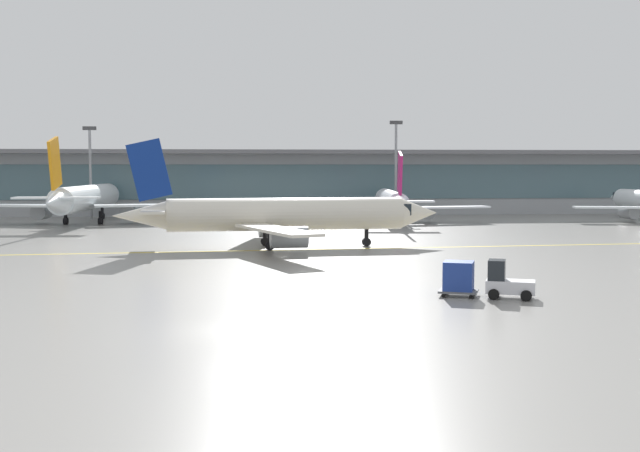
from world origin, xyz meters
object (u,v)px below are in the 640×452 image
object	(u,v)px
gate_airplane_2	(391,202)
gate_airplane_1	(86,199)
taxiing_regional_jet	(282,215)
baggage_tug	(506,282)
cargo_dolly_lead	(459,277)
apron_light_mast_1	(90,168)
apron_light_mast_2	(396,164)

from	to	relation	value
gate_airplane_2	gate_airplane_1	bearing A→B (deg)	92.49
taxiing_regional_jet	baggage_tug	distance (m)	30.19
baggage_tug	cargo_dolly_lead	size ratio (longest dim) A/B	1.16
baggage_tug	cargo_dolly_lead	bearing A→B (deg)	180.00
gate_airplane_1	baggage_tug	world-z (taller)	gate_airplane_1
gate_airplane_1	cargo_dolly_lead	xyz separation A→B (m)	(31.86, -58.99, -2.10)
gate_airplane_1	apron_light_mast_1	bearing A→B (deg)	9.95
cargo_dolly_lead	gate_airplane_1	bearing A→B (deg)	139.47
gate_airplane_2	baggage_tug	world-z (taller)	gate_airplane_2
gate_airplane_1	taxiing_regional_jet	distance (m)	39.47
taxiing_regional_jet	apron_light_mast_2	xyz separation A→B (m)	(18.01, 41.15, 4.62)
apron_light_mast_2	apron_light_mast_1	bearing A→B (deg)	-178.71
gate_airplane_1	apron_light_mast_1	distance (m)	9.21
baggage_tug	apron_light_mast_2	bearing A→B (deg)	105.31
taxiing_regional_jet	apron_light_mast_1	bearing A→B (deg)	116.67
taxiing_regional_jet	apron_light_mast_2	world-z (taller)	apron_light_mast_2
taxiing_regional_jet	cargo_dolly_lead	world-z (taller)	taxiing_regional_jet
apron_light_mast_1	taxiing_regional_jet	bearing A→B (deg)	-58.92
taxiing_regional_jet	baggage_tug	world-z (taller)	taxiing_regional_jet
baggage_tug	apron_light_mast_1	world-z (taller)	apron_light_mast_1
gate_airplane_2	taxiing_regional_jet	world-z (taller)	taxiing_regional_jet
cargo_dolly_lead	apron_light_mast_1	size ratio (longest dim) A/B	0.20
taxiing_regional_jet	baggage_tug	size ratio (longest dim) A/B	9.91
gate_airplane_2	cargo_dolly_lead	distance (m)	57.59
apron_light_mast_1	gate_airplane_2	bearing A→B (deg)	-14.39
gate_airplane_2	apron_light_mast_1	size ratio (longest dim) A/B	2.15
gate_airplane_2	apron_light_mast_2	size ratio (longest dim) A/B	1.99
cargo_dolly_lead	apron_light_mast_1	distance (m)	75.12
baggage_tug	cargo_dolly_lead	world-z (taller)	baggage_tug
gate_airplane_2	taxiing_regional_jet	xyz separation A→B (m)	(-15.33, -30.05, 0.20)
gate_airplane_1	taxiing_regional_jet	world-z (taller)	gate_airplane_1
apron_light_mast_1	cargo_dolly_lead	bearing A→B (deg)	-64.02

